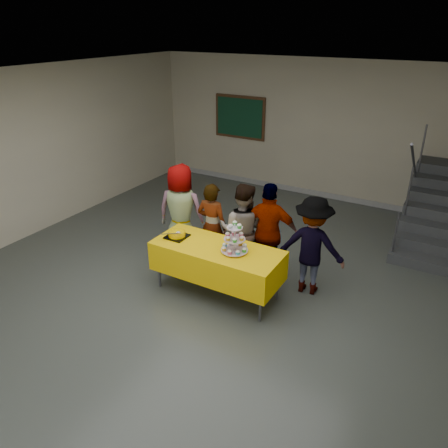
# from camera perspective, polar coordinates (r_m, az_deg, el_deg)

# --- Properties ---
(room_shell) EXTENTS (10.00, 10.04, 3.02)m
(room_shell) POSITION_cam_1_polar(r_m,az_deg,el_deg) (5.37, -3.77, 8.21)
(room_shell) COLOR #4C514C
(room_shell) RESTS_ON ground
(bake_table) EXTENTS (1.88, 0.78, 0.77)m
(bake_table) POSITION_cam_1_polar(r_m,az_deg,el_deg) (6.29, -0.91, -4.75)
(bake_table) COLOR #595960
(bake_table) RESTS_ON ground
(cupcake_stand) EXTENTS (0.38, 0.38, 0.44)m
(cupcake_stand) POSITION_cam_1_polar(r_m,az_deg,el_deg) (5.99, 1.39, -2.27)
(cupcake_stand) COLOR silver
(cupcake_stand) RESTS_ON bake_table
(bear_cake) EXTENTS (0.32, 0.36, 0.12)m
(bear_cake) POSITION_cam_1_polar(r_m,az_deg,el_deg) (6.48, -6.18, -1.23)
(bear_cake) COLOR black
(bear_cake) RESTS_ON bake_table
(schoolchild_a) EXTENTS (0.90, 0.70, 1.62)m
(schoolchild_a) POSITION_cam_1_polar(r_m,az_deg,el_deg) (7.24, -5.63, 1.58)
(schoolchild_a) COLOR slate
(schoolchild_a) RESTS_ON ground
(schoolchild_b) EXTENTS (0.53, 0.35, 1.43)m
(schoolchild_b) POSITION_cam_1_polar(r_m,az_deg,el_deg) (6.94, -1.57, -0.27)
(schoolchild_b) COLOR slate
(schoolchild_b) RESTS_ON ground
(schoolchild_c) EXTENTS (0.85, 0.73, 1.51)m
(schoolchild_c) POSITION_cam_1_polar(r_m,az_deg,el_deg) (6.72, 2.40, -0.78)
(schoolchild_c) COLOR slate
(schoolchild_c) RESTS_ON ground
(schoolchild_d) EXTENTS (0.98, 0.59, 1.56)m
(schoolchild_d) POSITION_cam_1_polar(r_m,az_deg,el_deg) (6.60, 5.91, -1.14)
(schoolchild_d) COLOR slate
(schoolchild_d) RESTS_ON ground
(schoolchild_e) EXTENTS (1.02, 0.66, 1.49)m
(schoolchild_e) POSITION_cam_1_polar(r_m,az_deg,el_deg) (6.40, 11.40, -2.80)
(schoolchild_e) COLOR slate
(schoolchild_e) RESTS_ON ground
(staircase) EXTENTS (1.30, 2.40, 2.04)m
(staircase) POSITION_cam_1_polar(r_m,az_deg,el_deg) (8.97, 26.81, 1.38)
(staircase) COLOR #424447
(staircase) RESTS_ON ground
(noticeboard) EXTENTS (1.30, 0.05, 1.00)m
(noticeboard) POSITION_cam_1_polar(r_m,az_deg,el_deg) (10.63, 2.08, 13.76)
(noticeboard) COLOR #472B16
(noticeboard) RESTS_ON ground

